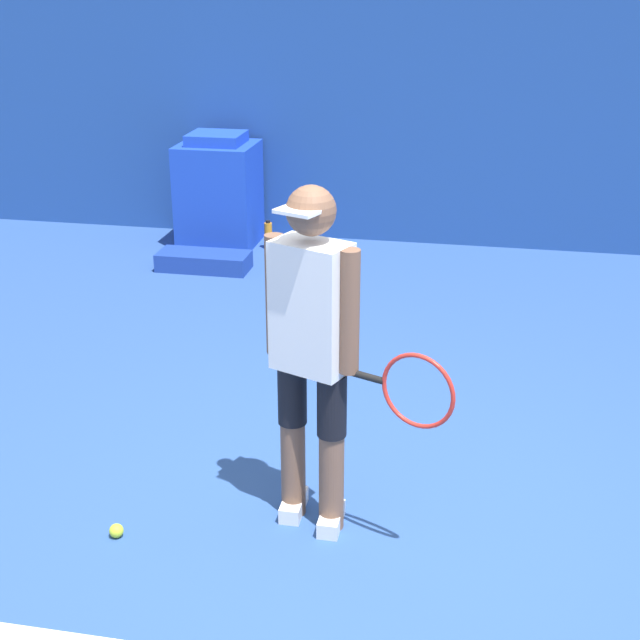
% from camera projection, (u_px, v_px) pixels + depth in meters
% --- Properties ---
extents(ground_plane, '(24.00, 24.00, 0.00)m').
position_uv_depth(ground_plane, '(349.00, 549.00, 4.15)').
color(ground_plane, '#2D5193').
extents(back_wall, '(24.00, 0.10, 3.14)m').
position_uv_depth(back_wall, '(439.00, 75.00, 8.03)').
color(back_wall, '#234C99').
rests_on(back_wall, ground_plane).
extents(tennis_player, '(0.90, 0.44, 1.67)m').
position_uv_depth(tennis_player, '(314.00, 347.00, 4.01)').
color(tennis_player, brown).
rests_on(tennis_player, ground_plane).
extents(tennis_ball, '(0.07, 0.07, 0.07)m').
position_uv_depth(tennis_ball, '(116.00, 531.00, 4.22)').
color(tennis_ball, '#D1E533').
rests_on(tennis_ball, ground_plane).
extents(covered_chair, '(0.71, 0.64, 1.06)m').
position_uv_depth(covered_chair, '(219.00, 192.00, 8.40)').
color(covered_chair, blue).
rests_on(covered_chair, ground_plane).
extents(equipment_bag, '(0.81, 0.33, 0.16)m').
position_uv_depth(equipment_bag, '(204.00, 261.00, 7.83)').
color(equipment_bag, '#1E3D99').
rests_on(equipment_bag, ground_plane).
extents(water_bottle, '(0.07, 0.07, 0.27)m').
position_uv_depth(water_bottle, '(268.00, 235.00, 8.38)').
color(water_bottle, orange).
rests_on(water_bottle, ground_plane).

